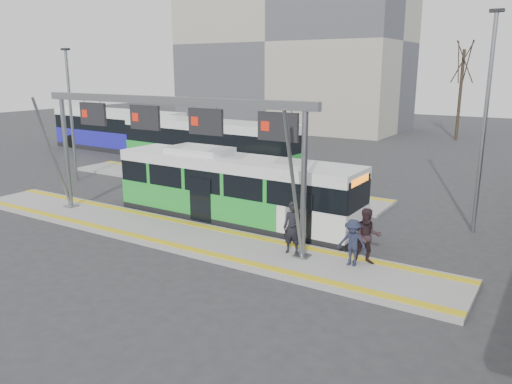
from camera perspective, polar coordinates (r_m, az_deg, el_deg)
ground at (r=19.91m, az=-9.42°, el=-4.90°), size 120.00×120.00×0.00m
platform_main at (r=19.89m, az=-9.43°, el=-4.70°), size 22.00×3.00×0.15m
platform_second at (r=28.30m, az=-4.81°, el=1.03°), size 20.00×3.00×0.15m
tactile_main at (r=19.86m, az=-9.44°, el=-4.46°), size 22.00×2.65×0.02m
tactile_second at (r=29.18m, az=-3.46°, el=1.62°), size 20.00×0.35×0.02m
gantry at (r=19.40m, az=-10.20°, el=7.61°), size 13.00×1.68×5.20m
apartment_block at (r=56.74m, az=4.29°, el=16.74°), size 24.50×12.50×18.40m
hero_bus at (r=21.15m, az=-2.54°, el=0.32°), size 11.11×2.47×3.05m
bg_bus_green at (r=32.19m, az=-5.41°, el=5.29°), size 12.86×3.46×3.18m
bg_bus_blue at (r=41.45m, az=-15.52°, el=6.78°), size 12.34×3.13×3.20m
passenger_a at (r=17.15m, az=4.22°, el=-4.11°), size 0.73×0.55×1.82m
passenger_b at (r=16.56m, az=12.60°, el=-4.99°), size 1.14×1.07×1.87m
passenger_c at (r=16.39m, az=10.97°, el=-5.70°), size 1.00×0.58×1.55m
tree_left at (r=49.89m, az=10.63°, el=13.15°), size 1.40×1.40×7.79m
tree_mid at (r=49.30m, az=22.60°, el=13.52°), size 1.40×1.40×9.12m
tree_far at (r=55.15m, az=-1.69°, el=13.20°), size 1.40×1.40×7.50m
lamp_west at (r=30.53m, az=-20.40°, el=8.57°), size 0.50×0.25×7.47m
lamp_east at (r=20.97m, az=24.71°, el=7.50°), size 0.50×0.25×8.46m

